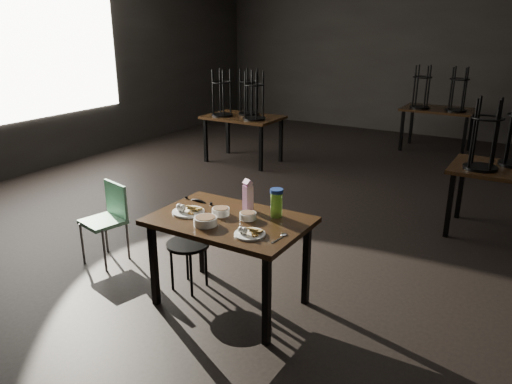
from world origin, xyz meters
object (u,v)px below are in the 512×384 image
Objects in this scene: main_table at (230,228)px; juice_carton at (248,196)px; school_chair at (108,215)px; bentwood_chair at (193,237)px; water_bottle at (276,203)px.

juice_carton reaches higher than main_table.
school_chair is at bearing -173.85° from juice_carton.
bentwood_chair reaches higher than school_chair.
main_table is at bearing -7.63° from bentwood_chair.
main_table is 1.55× the size of bentwood_chair.
juice_carton is (0.02, 0.23, 0.20)m from main_table.
water_bottle is 1.78m from school_chair.
juice_carton is 1.15× the size of water_bottle.
juice_carton reaches higher than school_chair.
bentwood_chair is (-0.44, 0.09, -0.21)m from main_table.
water_bottle is 0.29× the size of bentwood_chair.
school_chair is (-1.44, 0.08, -0.22)m from main_table.
juice_carton reaches higher than water_bottle.
main_table is 0.50m from bentwood_chair.
water_bottle is (0.29, 0.23, 0.19)m from main_table.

